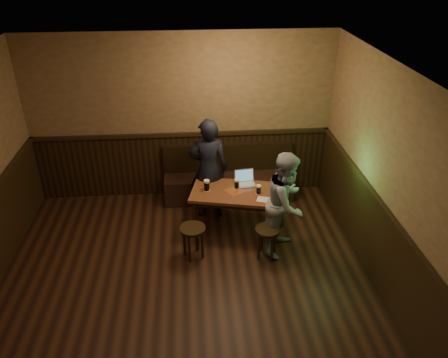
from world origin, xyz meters
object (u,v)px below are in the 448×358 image
Objects in this scene: pub_table at (235,196)px; laptop at (245,180)px; pint_right at (259,189)px; stool_right at (267,234)px; pint_left at (207,185)px; bench at (229,181)px; pint_mid at (237,184)px; person_grey at (286,203)px; person_suit at (209,169)px; stool_left at (193,233)px.

laptop reaches higher than pub_table.
pint_right is at bearing -69.01° from laptop.
pint_left is at bearing 136.90° from stool_right.
bench is at bearing 107.83° from pint_right.
person_grey is (0.63, -0.60, 0.00)m from pint_mid.
pint_mid reaches higher than pub_table.
stool_right is 0.28× the size of person_suit.
stool_right is at bearing -65.76° from pint_mid.
stool_left is 1.18m from pint_right.
person_suit is (-0.41, 0.36, 0.08)m from pint_mid.
stool_left is at bearing 127.40° from person_grey.
pub_table is 0.84× the size of person_suit.
pint_mid is (0.46, 0.03, -0.01)m from pint_left.
person_grey reaches higher than pint_right.
person_suit reaches higher than laptop.
person_suit is (-0.37, 0.45, 0.24)m from pub_table.
pint_mid is 1.05× the size of pint_right.
pint_right is 0.53m from person_grey.
person_grey is at bearing 138.31° from person_suit.
pint_right is at bearing 143.55° from person_suit.
pub_table is at bearing 130.76° from person_suit.
person_suit is at bearing 138.23° from pint_mid.
laptop reaches higher than pint_left.
pint_mid is at bearing 76.87° from pub_table.
pint_right is 0.09× the size of person_suit.
pint_left reaches higher than stool_right.
stool_right is 3.12× the size of pint_mid.
laptop reaches higher than stool_right.
person_grey is (0.67, -1.48, 0.45)m from bench.
bench is 1.31× the size of person_suit.
stool_right is 2.68× the size of pint_left.
stool_right is 0.94m from pint_mid.
bench is 1.71m from stool_right.
person_suit reaches higher than pub_table.
pub_table reaches higher than stool_right.
laptop is at bearing 158.01° from person_suit.
pint_right reaches higher than stool_left.
person_grey is (0.32, -0.41, 0.01)m from pint_right.
pint_right is 0.36m from laptop.
person_suit is 1.10× the size of person_grey.
laptop is 0.21× the size of person_grey.
pint_mid reaches higher than pint_right.
stool_left is 0.81m from pint_left.
pint_right is 0.44× the size of laptop.
pint_left is at bearing -174.82° from pub_table.
pub_table is 4.31× the size of laptop.
pub_table is 0.83m from stool_right.
person_grey is (0.28, 0.18, 0.39)m from stool_right.
stool_right is 0.31× the size of person_grey.
stool_left is 0.29× the size of person_suit.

